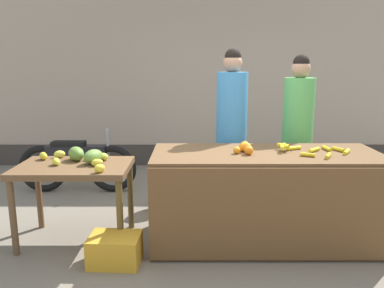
{
  "coord_description": "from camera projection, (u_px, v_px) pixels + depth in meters",
  "views": [
    {
      "loc": [
        -0.26,
        -3.52,
        1.73
      ],
      "look_at": [
        -0.27,
        0.15,
        0.95
      ],
      "focal_mm": 35.56,
      "sensor_mm": 36.0,
      "label": 1
    }
  ],
  "objects": [
    {
      "name": "ground_plane",
      "position": [
        219.0,
        240.0,
        3.8
      ],
      "size": [
        24.0,
        24.0,
        0.0
      ],
      "primitive_type": "plane",
      "color": "#756B5B"
    },
    {
      "name": "produce_sack",
      "position": [
        164.0,
        187.0,
        4.55
      ],
      "size": [
        0.46,
        0.47,
        0.56
      ],
      "primitive_type": "ellipsoid",
      "rotation": [
        0.0,
        0.0,
        0.88
      ],
      "color": "tan",
      "rests_on": "ground"
    },
    {
      "name": "mango_papaya_pile",
      "position": [
        84.0,
        156.0,
        3.73
      ],
      "size": [
        0.8,
        0.65,
        0.14
      ],
      "color": "#D1D83A",
      "rests_on": "side_table_wooden"
    },
    {
      "name": "vendor_woman_blue_shirt",
      "position": [
        233.0,
        134.0,
        4.26
      ],
      "size": [
        0.34,
        0.34,
        1.89
      ],
      "color": "#33333D",
      "rests_on": "ground"
    },
    {
      "name": "produce_crate",
      "position": [
        116.0,
        250.0,
        3.33
      ],
      "size": [
        0.46,
        0.35,
        0.26
      ],
      "primitive_type": "cube",
      "rotation": [
        0.0,
        0.0,
        -0.06
      ],
      "color": "gold",
      "rests_on": "ground"
    },
    {
      "name": "fruit_stall_counter",
      "position": [
        266.0,
        198.0,
        3.69
      ],
      "size": [
        2.17,
        0.88,
        0.9
      ],
      "color": "brown",
      "rests_on": "ground"
    },
    {
      "name": "parked_motorcycle",
      "position": [
        79.0,
        163.0,
        5.16
      ],
      "size": [
        1.6,
        0.18,
        0.88
      ],
      "color": "black",
      "rests_on": "ground"
    },
    {
      "name": "side_table_wooden",
      "position": [
        76.0,
        175.0,
        3.66
      ],
      "size": [
        1.07,
        0.7,
        0.78
      ],
      "color": "brown",
      "rests_on": "ground"
    },
    {
      "name": "orange_pile",
      "position": [
        246.0,
        148.0,
        3.62
      ],
      "size": [
        0.18,
        0.31,
        0.09
      ],
      "color": "orange",
      "rests_on": "fruit_stall_counter"
    },
    {
      "name": "market_wall_back",
      "position": [
        209.0,
        79.0,
        6.39
      ],
      "size": [
        7.74,
        0.23,
        3.0
      ],
      "color": "tan",
      "rests_on": "ground"
    },
    {
      "name": "banana_bunch_pile",
      "position": [
        313.0,
        150.0,
        3.61
      ],
      "size": [
        0.68,
        0.45,
        0.07
      ],
      "color": "gold",
      "rests_on": "fruit_stall_counter"
    },
    {
      "name": "vendor_woman_green_shirt",
      "position": [
        298.0,
        136.0,
        4.32
      ],
      "size": [
        0.34,
        0.34,
        1.82
      ],
      "color": "#33333D",
      "rests_on": "ground"
    }
  ]
}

